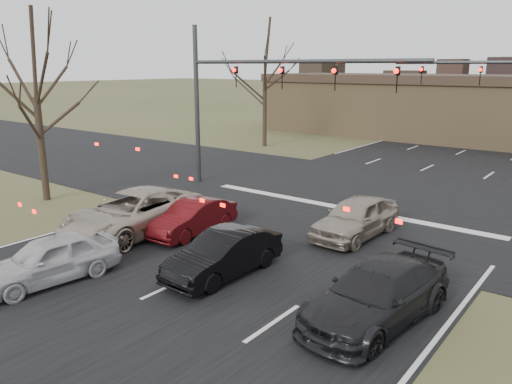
# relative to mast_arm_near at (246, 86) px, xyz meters

# --- Properties ---
(ground) EXTENTS (360.00, 360.00, 0.00)m
(ground) POSITION_rel_mast_arm_near_xyz_m (5.23, -13.00, -5.07)
(ground) COLOR #494D29
(ground) RESTS_ON ground
(road_cross) EXTENTS (200.00, 14.00, 0.02)m
(road_cross) POSITION_rel_mast_arm_near_xyz_m (5.23, 2.00, -5.06)
(road_cross) COLOR black
(road_cross) RESTS_ON ground
(mast_arm_near) EXTENTS (12.12, 0.24, 8.00)m
(mast_arm_near) POSITION_rel_mast_arm_near_xyz_m (0.00, 0.00, 0.00)
(mast_arm_near) COLOR #383A3D
(mast_arm_near) RESTS_ON ground
(tree_left_near) EXTENTS (5.10, 5.10, 8.50)m
(tree_left_near) POSITION_rel_mast_arm_near_xyz_m (-6.27, -7.00, 1.49)
(tree_left_near) COLOR black
(tree_left_near) RESTS_ON ground
(tree_left_far) EXTENTS (5.70, 5.70, 9.50)m
(tree_left_far) POSITION_rel_mast_arm_near_xyz_m (-7.77, 12.00, 2.27)
(tree_left_far) COLOR black
(tree_left_far) RESTS_ON ground
(car_silver_suv) EXTENTS (3.09, 5.91, 1.59)m
(car_silver_suv) POSITION_rel_mast_arm_near_xyz_m (0.78, -7.66, -4.28)
(car_silver_suv) COLOR #B2A490
(car_silver_suv) RESTS_ON ground
(car_white_sedan) EXTENTS (2.08, 4.10, 1.34)m
(car_white_sedan) POSITION_rel_mast_arm_near_xyz_m (2.23, -11.86, -4.40)
(car_white_sedan) COLOR #BDBDC0
(car_white_sedan) RESTS_ON ground
(car_black_hatch) EXTENTS (1.49, 4.02, 1.31)m
(car_black_hatch) POSITION_rel_mast_arm_near_xyz_m (5.90, -8.52, -4.42)
(car_black_hatch) COLOR black
(car_black_hatch) RESTS_ON ground
(car_charcoal_sedan) EXTENTS (2.54, 4.99, 1.39)m
(car_charcoal_sedan) POSITION_rel_mast_arm_near_xyz_m (10.61, -8.32, -4.38)
(car_charcoal_sedan) COLOR black
(car_charcoal_sedan) RESTS_ON ground
(car_red_ahead) EXTENTS (1.49, 3.84, 1.25)m
(car_red_ahead) POSITION_rel_mast_arm_near_xyz_m (2.50, -6.36, -4.45)
(car_red_ahead) COLOR #510B0F
(car_red_ahead) RESTS_ON ground
(car_silver_ahead) EXTENTS (1.90, 4.33, 1.45)m
(car_silver_ahead) POSITION_rel_mast_arm_near_xyz_m (7.41, -3.02, -4.35)
(car_silver_ahead) COLOR #A29483
(car_silver_ahead) RESTS_ON ground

